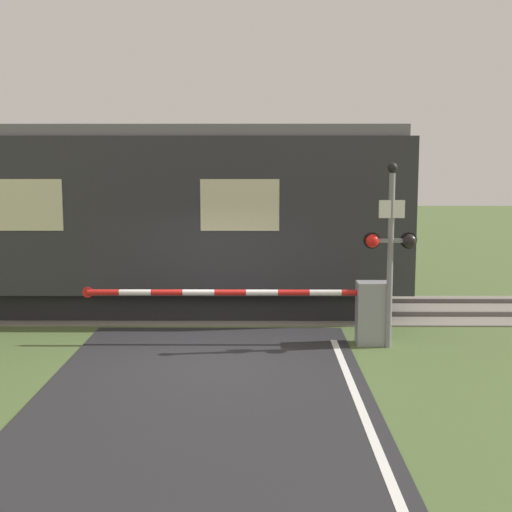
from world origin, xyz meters
TOP-DOWN VIEW (x-y plane):
  - ground_plane at (0.00, 0.00)m, footprint 80.00×80.00m
  - track_bed at (0.00, 3.78)m, footprint 36.00×3.20m
  - train at (-4.02, 3.78)m, footprint 16.06×2.83m
  - crossing_barrier at (2.45, 0.83)m, footprint 5.69×0.44m
  - signal_post at (3.16, 0.59)m, footprint 0.96×0.26m

SIDE VIEW (x-z plane):
  - ground_plane at x=0.00m, z-range 0.00..0.00m
  - track_bed at x=0.00m, z-range -0.04..0.09m
  - crossing_barrier at x=2.45m, z-range 0.07..1.24m
  - signal_post at x=3.16m, z-range 0.23..3.59m
  - train at x=-4.02m, z-range 0.05..4.17m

